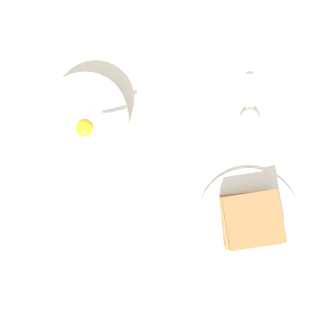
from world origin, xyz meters
TOP-DOWN VIEW (x-y plane):
  - ground_plane at (0.00, 0.00)m, footprint 3.00×3.00m
  - egg_bowl at (-0.15, 0.21)m, footprint 0.17×0.17m
  - toast_plate at (0.17, -0.01)m, footprint 0.21×0.21m
  - toast_sandwich at (0.17, -0.01)m, footprint 0.12×0.12m
  - soup_spoon at (0.18, 0.20)m, footprint 0.05×0.14m

SIDE VIEW (x-z plane):
  - ground_plane at x=0.00m, z-range 0.00..0.00m
  - toast_plate at x=0.17m, z-range 0.00..0.01m
  - soup_spoon at x=0.18m, z-range 0.00..0.03m
  - egg_bowl at x=-0.15m, z-range -0.01..0.07m
  - toast_sandwich at x=0.17m, z-range 0.01..0.06m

